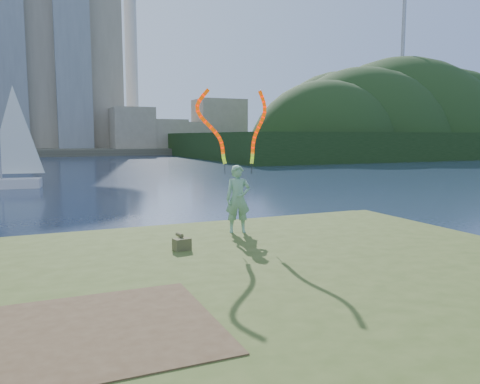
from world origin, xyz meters
name	(u,v)px	position (x,y,z in m)	size (l,w,h in m)	color
ground	(186,294)	(0.00, 0.00, 0.00)	(320.00, 320.00, 0.00)	#19253E
grassy_knoll	(224,315)	(0.00, -2.30, 0.34)	(20.00, 18.00, 0.80)	#3C4C1B
dirt_patch	(99,329)	(-2.20, -3.20, 0.81)	(3.20, 3.00, 0.02)	#47331E
far_shore	(53,150)	(0.00, 95.00, 0.60)	(320.00, 40.00, 1.20)	#484335
wooded_hill	(397,154)	(59.57, 59.96, 0.16)	(78.00, 50.00, 63.00)	black
woman_with_ribbons	(238,182)	(2.17, 2.14, 2.19)	(2.07, 0.73, 4.22)	#19662B
canvas_bag	(182,244)	(0.14, 0.77, 0.95)	(0.43, 0.48, 0.37)	brown
sailboat	(5,168)	(-4.90, 25.07, 1.34)	(5.20, 2.11, 7.81)	silver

